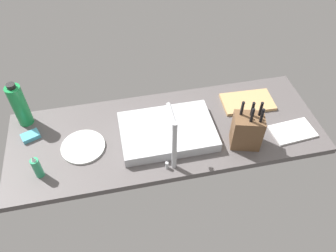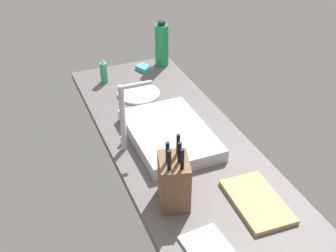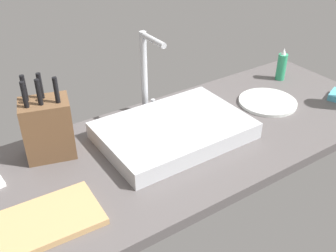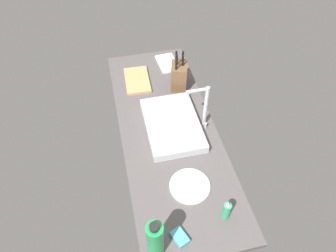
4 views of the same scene
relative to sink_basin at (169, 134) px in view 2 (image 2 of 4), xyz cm
name	(u,v)px [view 2 (image 2 of 4)]	position (x,y,z in cm)	size (l,w,h in cm)	color
countertop_slab	(175,141)	(-0.32, -2.86, -4.58)	(165.61, 59.97, 3.50)	#514C4C
sink_basin	(169,134)	(0.00, 0.00, 0.00)	(48.61, 33.06, 5.66)	#B7BABF
faucet	(126,112)	(0.93, 19.17, 15.17)	(5.50, 14.32, 30.84)	#B7BABF
knife_block	(174,181)	(-37.78, 13.62, 7.00)	(16.89, 14.21, 26.94)	brown
cutting_board	(257,201)	(-50.45, -14.45, -1.93)	(29.12, 17.25, 1.80)	tan
soap_bottle	(104,72)	(64.14, 12.33, 3.36)	(4.01, 4.01, 14.20)	#2D9966
water_bottle	(162,45)	(73.08, -25.26, 9.79)	(7.89, 7.89, 26.73)	#1E8E47
dinner_plate	(139,94)	(43.55, -0.53, -2.23)	(22.33, 22.33, 1.20)	silver
dish_sponge	(144,68)	(70.05, -12.98, -1.63)	(9.00, 6.00, 2.40)	#4CA3BC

